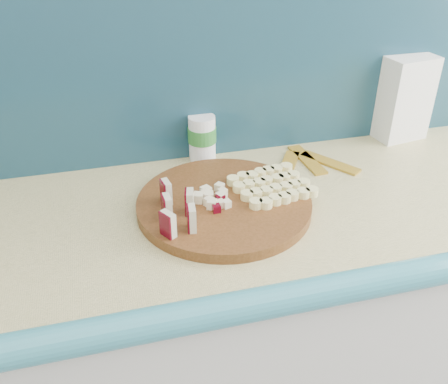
% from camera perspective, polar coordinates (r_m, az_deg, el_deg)
% --- Properties ---
extents(kitchen_counter, '(2.20, 0.63, 0.91)m').
position_cam_1_polar(kitchen_counter, '(1.47, 7.47, -15.87)').
color(kitchen_counter, silver).
rests_on(kitchen_counter, ground).
extents(backsplash, '(2.20, 0.02, 0.50)m').
position_cam_1_polar(backsplash, '(1.32, 5.00, 14.97)').
color(backsplash, teal).
rests_on(backsplash, kitchen_counter).
extents(cutting_board, '(0.45, 0.45, 0.02)m').
position_cam_1_polar(cutting_board, '(1.13, 0.00, -1.40)').
color(cutting_board, '#45270E').
rests_on(cutting_board, kitchen_counter).
extents(apple_wedges, '(0.08, 0.16, 0.05)m').
position_cam_1_polar(apple_wedges, '(1.05, -5.49, -1.89)').
color(apple_wedges, beige).
rests_on(apple_wedges, cutting_board).
extents(apple_chunks, '(0.06, 0.06, 0.02)m').
position_cam_1_polar(apple_chunks, '(1.11, -1.20, -0.70)').
color(apple_chunks, '#FDF3CA').
rests_on(apple_chunks, cutting_board).
extents(banana_slices, '(0.19, 0.17, 0.02)m').
position_cam_1_polar(banana_slices, '(1.16, 5.47, 0.76)').
color(banana_slices, '#FBF099').
rests_on(banana_slices, cutting_board).
extents(flour_bag, '(0.15, 0.12, 0.24)m').
position_cam_1_polar(flour_bag, '(1.51, 19.80, 10.12)').
color(flour_bag, white).
rests_on(flour_bag, kitchen_counter).
extents(canister, '(0.07, 0.07, 0.12)m').
position_cam_1_polar(canister, '(1.32, -2.52, 6.30)').
color(canister, white).
rests_on(canister, kitchen_counter).
extents(banana_peel, '(0.23, 0.19, 0.01)m').
position_cam_1_polar(banana_peel, '(1.34, 9.62, 3.31)').
color(banana_peel, gold).
rests_on(banana_peel, kitchen_counter).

